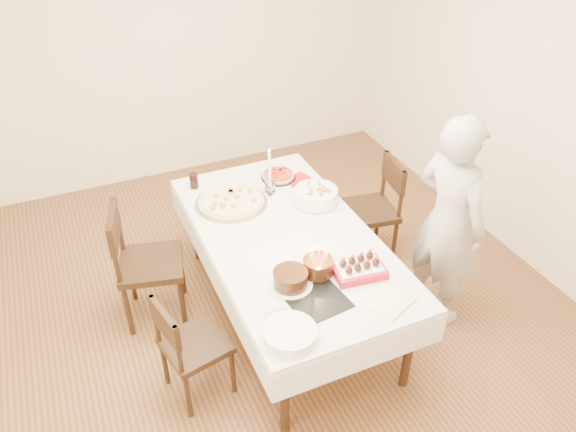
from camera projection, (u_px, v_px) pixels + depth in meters
name	position (u px, v px, depth m)	size (l,w,h in m)	color
floor	(275.00, 315.00, 4.36)	(5.00, 5.00, 0.00)	#55351D
wall_back	(173.00, 47.00, 5.46)	(4.50, 0.04, 2.70)	#F1E0CA
wall_right	(540.00, 105.00, 4.34)	(0.04, 5.00, 2.70)	#F1E0CA
dining_table	(288.00, 276.00, 4.17)	(1.14, 2.14, 0.75)	white
chair_right_savory	(368.00, 211.00, 4.73)	(0.47, 0.47, 0.92)	black
chair_left_savory	(151.00, 264.00, 4.11)	(0.50, 0.50, 0.98)	black
chair_left_dessert	(195.00, 345.00, 3.57)	(0.42, 0.42, 0.82)	black
person	(448.00, 222.00, 3.96)	(0.60, 0.39, 1.65)	#BAB5AF
pizza_white	(231.00, 202.00, 4.27)	(0.55, 0.55, 0.04)	beige
pizza_pepperoni	(278.00, 176.00, 4.59)	(0.28, 0.28, 0.04)	red
red_placemat	(300.00, 181.00, 4.56)	(0.22, 0.22, 0.01)	#B21E1E
pasta_bowl	(316.00, 196.00, 4.27)	(0.33, 0.33, 0.11)	white
taper_candle	(270.00, 170.00, 4.33)	(0.08, 0.08, 0.38)	white
shaker_pair	(270.00, 189.00, 4.36)	(0.09, 0.09, 0.11)	white
cola_glass	(194.00, 181.00, 4.44)	(0.07, 0.07, 0.12)	black
layer_cake	(291.00, 279.00, 3.49)	(0.28, 0.28, 0.11)	#331A0C
cake_board	(316.00, 300.00, 3.42)	(0.34, 0.34, 0.01)	black
birthday_cake	(318.00, 263.00, 3.56)	(0.19, 0.19, 0.17)	#3D2010
strawberry_box	(359.00, 269.00, 3.59)	(0.33, 0.22, 0.08)	#A91329
box_lid	(391.00, 303.00, 3.40)	(0.29, 0.19, 0.02)	beige
plate_stack	(290.00, 334.00, 3.15)	(0.31, 0.31, 0.06)	white
china_plate	(280.00, 321.00, 3.27)	(0.21, 0.21, 0.01)	white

